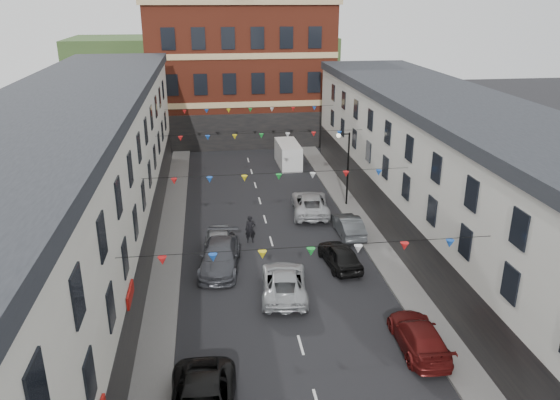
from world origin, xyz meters
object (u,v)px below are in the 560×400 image
car_right_e (348,225)px  white_van (288,154)px  car_right_f (310,203)px  moving_car (284,282)px  pedestrian (250,229)px  car_right_d (340,255)px  street_lamp (345,159)px  car_left_e (219,243)px  car_right_c (419,336)px  car_left_d (220,256)px

car_right_e → white_van: size_ratio=0.84×
car_right_f → moving_car: size_ratio=1.07×
white_van → pedestrian: bearing=-107.6°
car_right_d → car_right_f: bearing=-95.3°
street_lamp → car_left_e: street_lamp is taller
street_lamp → car_left_e: bearing=-143.4°
street_lamp → car_left_e: size_ratio=1.31×
car_right_c → car_right_e: car_right_e is taller
car_right_c → car_right_f: bearing=-82.0°
moving_car → car_left_e: bearing=-51.6°
car_left_e → car_right_c: (9.10, -11.48, -0.07)m
car_right_f → car_right_e: bearing=119.3°
car_left_e → car_right_c: car_left_e is taller
car_left_d → moving_car: car_left_d is taller
car_right_c → white_van: white_van is taller
car_right_e → car_right_f: (-1.90, 4.41, 0.09)m
car_right_c → car_right_e: (0.00, 13.40, 0.01)m
street_lamp → car_right_c: 19.32m
car_right_c → car_right_d: car_right_d is taller
car_right_e → car_right_f: car_right_f is taller
car_left_e → moving_car: (3.48, -5.54, -0.03)m
street_lamp → moving_car: size_ratio=1.11×
car_left_e → car_right_f: car_right_f is taller
moving_car → white_van: (3.92, 24.75, 0.40)m
street_lamp → car_left_e: (-10.15, -7.55, -3.12)m
car_right_c → car_right_d: bearing=-77.2°
car_right_e → pedestrian: (-6.92, -0.31, 0.24)m
moving_car → white_van: white_van is taller
street_lamp → pedestrian: 10.37m
car_right_c → car_right_e: 13.40m
street_lamp → moving_car: street_lamp is taller
pedestrian → car_left_d: bearing=-121.4°
car_left_d → car_right_d: (7.40, -0.69, -0.07)m
car_right_d → car_right_e: size_ratio=1.01×
car_right_d → white_van: 21.85m
car_left_d → car_left_e: (0.00, 1.94, -0.04)m
car_right_f → street_lamp: bearing=-151.6°
car_left_d → white_van: size_ratio=1.09×
car_right_f → moving_car: (-3.72, -11.86, -0.05)m
car_left_e → white_van: white_van is taller
moving_car → pedestrian: (-1.31, 7.15, 0.21)m
car_right_e → white_van: white_van is taller
street_lamp → moving_car: bearing=-117.0°
car_right_f → pedestrian: bearing=49.2°
car_left_d → car_right_f: 10.96m
car_right_c → white_van: 30.75m
car_left_e → white_van: 20.60m
car_left_e → moving_car: bearing=-56.2°
car_right_f → white_van: size_ratio=1.12×
car_left_d → moving_car: 5.01m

